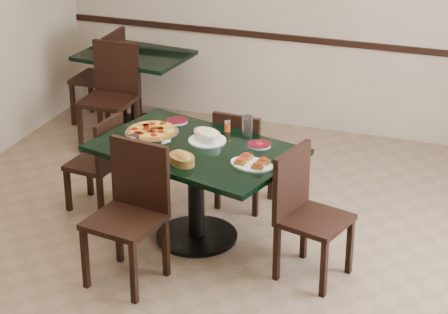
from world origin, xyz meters
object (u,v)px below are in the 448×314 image
(chair_far, at_px, (241,155))
(chair_left, at_px, (101,159))
(main_table, at_px, (196,170))
(lasagna_casserole, at_px, (207,135))
(bruschetta_platter, at_px, (252,162))
(back_chair_near, at_px, (112,89))
(pepperoni_pizza, at_px, (152,131))
(back_table, at_px, (135,76))
(back_chair_left, at_px, (105,72))
(chair_right, at_px, (304,207))
(chair_near, at_px, (132,205))
(bread_basket, at_px, (182,158))

(chair_far, distance_m, chair_left, 1.12)
(main_table, bearing_deg, lasagna_casserole, 89.68)
(bruschetta_platter, bearing_deg, lasagna_casserole, 161.29)
(main_table, relative_size, back_chair_near, 1.69)
(main_table, height_order, pepperoni_pizza, pepperoni_pizza)
(chair_far, xyz_separation_m, bruschetta_platter, (0.33, -0.76, 0.31))
(back_table, distance_m, back_chair_near, 0.49)
(main_table, bearing_deg, back_chair_left, 147.04)
(pepperoni_pizza, bearing_deg, chair_right, -15.40)
(chair_near, distance_m, lasagna_casserole, 0.86)
(bruschetta_platter, bearing_deg, back_table, 147.30)
(bruschetta_platter, bearing_deg, chair_left, -179.55)
(chair_right, height_order, chair_left, chair_right)
(chair_left, relative_size, bread_basket, 2.90)
(back_chair_near, xyz_separation_m, lasagna_casserole, (1.44, -1.30, 0.25))
(chair_near, relative_size, bruschetta_platter, 2.65)
(chair_near, xyz_separation_m, back_chair_left, (-1.51, 2.57, -0.02))
(chair_near, bearing_deg, chair_right, 30.41)
(chair_right, bearing_deg, main_table, 91.96)
(lasagna_casserole, bearing_deg, chair_near, -73.36)
(back_chair_near, height_order, bread_basket, back_chair_near)
(pepperoni_pizza, bearing_deg, lasagna_casserole, -0.75)
(pepperoni_pizza, relative_size, lasagna_casserole, 1.36)
(chair_left, xyz_separation_m, back_chair_left, (-0.83, 1.72, 0.09))
(back_chair_near, bearing_deg, bread_basket, -50.98)
(back_table, relative_size, chair_far, 1.30)
(back_chair_left, relative_size, bruschetta_platter, 2.55)
(back_chair_left, distance_m, bruschetta_platter, 3.05)
(back_table, distance_m, lasagna_casserole, 2.32)
(bread_basket, xyz_separation_m, bruschetta_platter, (0.47, 0.13, -0.02))
(chair_left, bearing_deg, back_chair_left, -148.34)
(chair_left, bearing_deg, lasagna_casserole, 92.01)
(back_table, bearing_deg, chair_near, -59.14)
(back_chair_left, bearing_deg, bruschetta_platter, 46.38)
(main_table, bearing_deg, back_chair_near, 149.52)
(back_table, height_order, chair_near, chair_near)
(chair_far, relative_size, back_chair_near, 0.86)
(main_table, bearing_deg, bruschetta_platter, -3.35)
(back_table, relative_size, pepperoni_pizza, 2.67)
(back_table, distance_m, pepperoni_pizza, 2.06)
(main_table, xyz_separation_m, back_chair_near, (-1.41, 1.44, -0.02))
(chair_left, height_order, back_chair_near, back_chair_near)
(back_chair_near, height_order, bruschetta_platter, back_chair_near)
(chair_left, relative_size, back_chair_near, 0.81)
(chair_near, relative_size, back_chair_left, 1.04)
(back_chair_near, relative_size, bread_basket, 3.57)
(back_chair_near, xyz_separation_m, bruschetta_platter, (1.89, -1.60, 0.22))
(back_table, distance_m, chair_near, 2.84)
(back_chair_near, xyz_separation_m, bread_basket, (1.42, -1.74, 0.24))
(chair_right, bearing_deg, back_table, 62.27)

